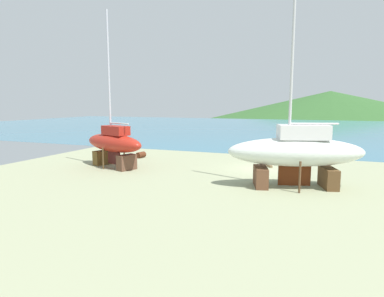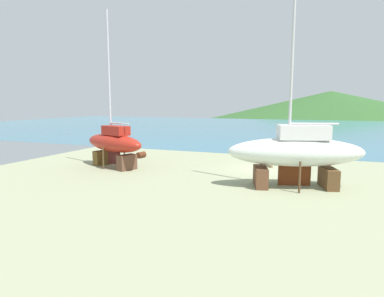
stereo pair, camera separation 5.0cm
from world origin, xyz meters
name	(u,v)px [view 1 (the left image)]	position (x,y,z in m)	size (l,w,h in m)	color
ground_plane	(251,178)	(0.00, -3.28, 0.00)	(38.93, 38.93, 0.00)	#969C78
sea_water	(296,129)	(0.00, 41.84, 0.00)	(152.79, 70.77, 0.01)	teal
headland_hill	(329,114)	(8.62, 135.23, 0.00)	(176.58, 176.58, 20.52)	#315D2A
sailboat_small_center	(296,152)	(2.86, -4.67, 2.10)	(8.16, 4.45, 12.61)	brown
sailboat_mid_port	(114,143)	(-10.55, -3.39, 1.88)	(6.58, 3.91, 11.72)	brown
worker	(301,159)	(2.92, 0.66, 0.83)	(0.46, 0.49, 1.61)	maroon
barrel_by_slipway	(141,155)	(-10.85, 1.20, 0.27)	(0.53, 0.53, 0.86)	#562916
timber_short_skew	(266,165)	(0.34, 1.36, 0.09)	(1.76, 0.17, 0.19)	olive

